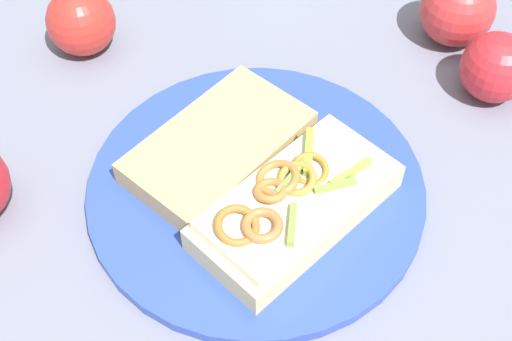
% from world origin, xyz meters
% --- Properties ---
extents(ground_plane, '(2.00, 2.00, 0.00)m').
position_xyz_m(ground_plane, '(0.00, 0.00, 0.00)').
color(ground_plane, slate).
rests_on(ground_plane, ground).
extents(plate, '(0.30, 0.30, 0.01)m').
position_xyz_m(plate, '(0.00, 0.00, 0.01)').
color(plate, '#2F49B4').
rests_on(plate, ground_plane).
extents(sandwich, '(0.14, 0.20, 0.05)m').
position_xyz_m(sandwich, '(-0.04, 0.02, 0.03)').
color(sandwich, beige).
rests_on(sandwich, plate).
extents(bread_slice_side, '(0.14, 0.19, 0.02)m').
position_xyz_m(bread_slice_side, '(0.05, -0.02, 0.02)').
color(bread_slice_side, tan).
rests_on(bread_slice_side, plate).
extents(apple_1, '(0.08, 0.08, 0.07)m').
position_xyz_m(apple_1, '(-0.16, -0.21, 0.03)').
color(apple_1, red).
rests_on(apple_1, ground_plane).
extents(apple_2, '(0.08, 0.08, 0.07)m').
position_xyz_m(apple_2, '(0.25, -0.10, 0.04)').
color(apple_2, red).
rests_on(apple_2, ground_plane).
extents(apple_3, '(0.11, 0.11, 0.08)m').
position_xyz_m(apple_3, '(-0.10, -0.28, 0.04)').
color(apple_3, red).
rests_on(apple_3, ground_plane).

